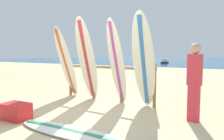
# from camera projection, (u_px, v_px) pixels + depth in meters

# --- Properties ---
(ground_plane) EXTENTS (120.00, 120.00, 0.00)m
(ground_plane) POSITION_uv_depth(u_px,v_px,m) (84.00, 116.00, 4.42)
(ground_plane) COLOR #D3BC8C
(ocean_water) EXTENTS (120.00, 80.00, 0.01)m
(ocean_water) POSITION_uv_depth(u_px,v_px,m) (215.00, 60.00, 54.02)
(ocean_water) COLOR #1E5984
(ocean_water) RESTS_ON ground
(surfboard_rack) EXTENTS (3.12, 0.09, 1.19)m
(surfboard_rack) POSITION_uv_depth(u_px,v_px,m) (107.00, 77.00, 5.90)
(surfboard_rack) COLOR olive
(surfboard_rack) RESTS_ON ground
(surfboard_leaning_far_left) EXTENTS (0.57, 0.93, 2.33)m
(surfboard_leaning_far_left) POSITION_uv_depth(u_px,v_px,m) (66.00, 63.00, 6.30)
(surfboard_leaning_far_left) COLOR white
(surfboard_leaning_far_left) RESTS_ON ground
(surfboard_leaning_left) EXTENTS (0.73, 1.09, 2.49)m
(surfboard_leaning_left) POSITION_uv_depth(u_px,v_px,m) (87.00, 61.00, 5.75)
(surfboard_leaning_left) COLOR silver
(surfboard_leaning_left) RESTS_ON ground
(surfboard_leaning_center_left) EXTENTS (0.52, 0.80, 2.40)m
(surfboard_leaning_center_left) POSITION_uv_depth(u_px,v_px,m) (117.00, 63.00, 5.35)
(surfboard_leaning_center_left) COLOR silver
(surfboard_leaning_center_left) RESTS_ON ground
(surfboard_leaning_center) EXTENTS (0.68, 1.10, 2.44)m
(surfboard_leaning_center) POSITION_uv_depth(u_px,v_px,m) (144.00, 63.00, 4.82)
(surfboard_leaning_center) COLOR white
(surfboard_leaning_center) RESTS_ON ground
(surfboard_lying_on_sand) EXTENTS (2.37, 0.68, 0.08)m
(surfboard_lying_on_sand) POSITION_uv_depth(u_px,v_px,m) (69.00, 132.00, 3.47)
(surfboard_lying_on_sand) COLOR white
(surfboard_lying_on_sand) RESTS_ON ground
(beachgoer_standing) EXTENTS (0.30, 0.24, 1.66)m
(beachgoer_standing) POSITION_uv_depth(u_px,v_px,m) (194.00, 79.00, 4.04)
(beachgoer_standing) COLOR #D8333F
(beachgoer_standing) RESTS_ON ground
(small_boat_offshore) EXTENTS (1.33, 2.79, 0.71)m
(small_boat_offshore) POSITION_uv_depth(u_px,v_px,m) (165.00, 62.00, 30.66)
(small_boat_offshore) COLOR #333842
(small_boat_offshore) RESTS_ON ocean_water
(cooler_box) EXTENTS (0.63, 0.45, 0.36)m
(cooler_box) POSITION_uv_depth(u_px,v_px,m) (16.00, 111.00, 4.21)
(cooler_box) COLOR red
(cooler_box) RESTS_ON ground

